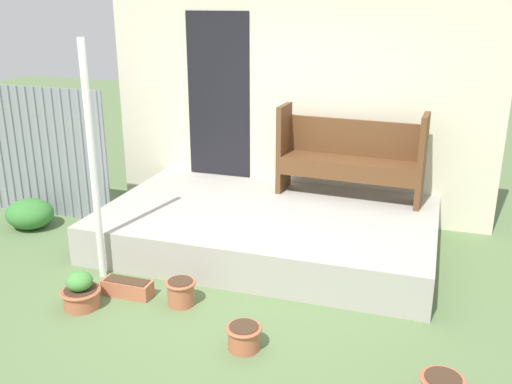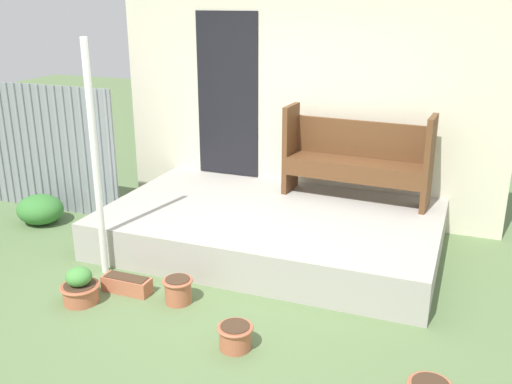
# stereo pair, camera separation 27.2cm
# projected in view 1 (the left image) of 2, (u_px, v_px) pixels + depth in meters

# --- Properties ---
(ground_plane) EXTENTS (24.00, 24.00, 0.00)m
(ground_plane) POSITION_uv_depth(u_px,v_px,m) (237.00, 292.00, 5.23)
(ground_plane) COLOR #5B7547
(porch_slab) EXTENTS (3.49, 2.14, 0.41)m
(porch_slab) POSITION_uv_depth(u_px,v_px,m) (267.00, 228.00, 6.14)
(porch_slab) COLOR #A8A399
(porch_slab) RESTS_ON ground_plane
(house_wall) EXTENTS (4.69, 0.08, 2.60)m
(house_wall) POSITION_uv_depth(u_px,v_px,m) (292.00, 109.00, 6.79)
(house_wall) COLOR beige
(house_wall) RESTS_ON ground_plane
(fence_corrugated) EXTENTS (2.40, 0.05, 1.58)m
(fence_corrugated) POSITION_uv_depth(u_px,v_px,m) (21.00, 150.00, 6.96)
(fence_corrugated) COLOR gray
(fence_corrugated) RESTS_ON ground_plane
(support_post) EXTENTS (0.07, 0.07, 2.25)m
(support_post) POSITION_uv_depth(u_px,v_px,m) (93.00, 165.00, 5.18)
(support_post) COLOR white
(support_post) RESTS_ON ground_plane
(bench) EXTENTS (1.63, 0.49, 1.01)m
(bench) POSITION_uv_depth(u_px,v_px,m) (351.00, 153.00, 6.36)
(bench) COLOR brown
(bench) RESTS_ON porch_slab
(flower_pot_left) EXTENTS (0.35, 0.35, 0.33)m
(flower_pot_left) POSITION_uv_depth(u_px,v_px,m) (81.00, 292.00, 4.94)
(flower_pot_left) COLOR #B26042
(flower_pot_left) RESTS_ON ground_plane
(flower_pot_middle) EXTENTS (0.27, 0.27, 0.23)m
(flower_pot_middle) POSITION_uv_depth(u_px,v_px,m) (181.00, 291.00, 4.99)
(flower_pot_middle) COLOR #B26042
(flower_pot_middle) RESTS_ON ground_plane
(flower_pot_right) EXTENTS (0.28, 0.28, 0.20)m
(flower_pot_right) POSITION_uv_depth(u_px,v_px,m) (244.00, 336.00, 4.36)
(flower_pot_right) COLOR #B26042
(flower_pot_right) RESTS_ON ground_plane
(planter_box_rect) EXTENTS (0.46, 0.16, 0.15)m
(planter_box_rect) POSITION_uv_depth(u_px,v_px,m) (128.00, 288.00, 5.15)
(planter_box_rect) COLOR #B76647
(planter_box_rect) RESTS_ON ground_plane
(shrub_by_fence) EXTENTS (0.56, 0.50, 0.35)m
(shrub_by_fence) POSITION_uv_depth(u_px,v_px,m) (30.00, 214.00, 6.64)
(shrub_by_fence) COLOR #387A33
(shrub_by_fence) RESTS_ON ground_plane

